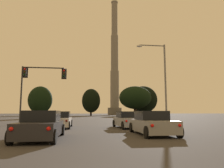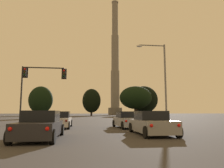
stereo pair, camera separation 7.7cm
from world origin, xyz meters
The scene contains 11 objects.
sedan_right_lane_front centered at (2.96, 16.61, 0.67)m, with size 2.19×4.78×1.43m.
sedan_left_lane_second centered at (-3.05, 9.13, 0.67)m, with size 2.00×4.71×1.43m.
sedan_right_lane_second centered at (3.23, 10.62, 0.67)m, with size 2.02×4.72×1.43m.
sedan_left_lane_front centered at (-2.97, 17.41, 0.67)m, with size 2.00×4.71×1.43m.
traffic_light_overhead_left centered at (-6.31, 23.06, 5.00)m, with size 5.13×0.50×6.57m.
street_lamp centered at (7.52, 20.43, 5.47)m, with size 3.32×0.36×8.95m.
smokestack centered at (15.92, 114.49, 25.24)m, with size 7.50×7.50×64.57m.
treeline_far_right centered at (20.63, 86.84, 7.52)m, with size 13.49×12.14×12.33m.
treeline_center_left centered at (26.40, 94.78, 7.22)m, with size 12.71×11.44×13.39m.
treeline_far_left centered at (2.39, 91.43, 6.37)m, with size 7.81×7.03×11.47m.
treeline_center_right centered at (-18.76, 91.66, 6.53)m, with size 9.90×8.91×12.25m.
Camera 2 is at (-0.90, -2.48, 1.33)m, focal length 35.00 mm.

